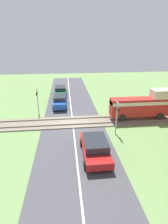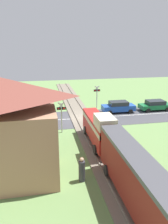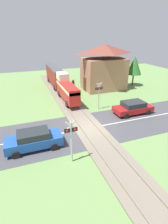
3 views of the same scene
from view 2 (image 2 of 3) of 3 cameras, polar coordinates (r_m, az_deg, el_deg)
ground_plane at (r=26.70m, az=-0.51°, el=-1.68°), size 60.00×60.00×0.00m
road_surface at (r=26.70m, az=-0.51°, el=-1.66°), size 48.00×6.40×0.02m
track_bed at (r=26.68m, az=-0.51°, el=-1.54°), size 2.80×48.00×0.24m
train at (r=15.22m, az=7.91°, el=-9.54°), size 1.58×15.44×3.18m
car_near_crossing at (r=29.10m, az=8.98°, el=1.38°), size 4.31×1.83×1.53m
car_far_side at (r=24.73m, az=-13.54°, el=-1.91°), size 4.36×2.05×1.42m
car_behind_queue at (r=31.27m, az=18.09°, el=1.73°), size 4.29×1.91×1.41m
crossing_signal_west_approach at (r=30.43m, az=3.39°, el=4.73°), size 0.90×0.18×3.25m
crossing_signal_east_approach at (r=21.98m, az=-5.92°, el=-0.31°), size 0.90×0.18×3.25m
station_building at (r=14.82m, az=-19.68°, el=-4.99°), size 6.84×4.74×6.84m
pedestrian_by_station at (r=14.81m, az=-0.57°, el=-15.01°), size 0.43×0.43×1.72m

